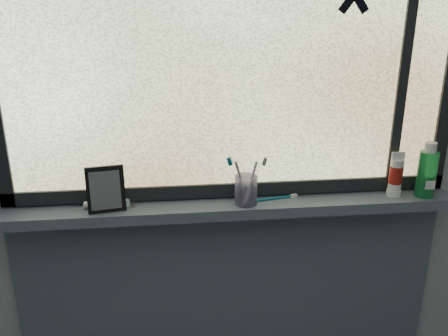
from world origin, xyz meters
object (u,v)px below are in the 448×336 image
Objects in this scene: cream_tube at (396,173)px; toothbrush_cup at (246,190)px; vanity_mirror at (106,189)px; mouthwash_bottle at (427,170)px.

toothbrush_cup is at bearing -178.55° from cream_tube.
vanity_mirror is 1.14m from mouthwash_bottle.
vanity_mirror is 1.53× the size of toothbrush_cup.
cream_tube is at bearing 1.45° from toothbrush_cup.
toothbrush_cup is at bearing -8.19° from vanity_mirror.
mouthwash_bottle is at bearing -9.12° from cream_tube.
vanity_mirror is 0.48m from toothbrush_cup.
mouthwash_bottle is at bearing -8.63° from vanity_mirror.
toothbrush_cup is 0.62× the size of mouthwash_bottle.
mouthwash_bottle is 0.11m from cream_tube.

